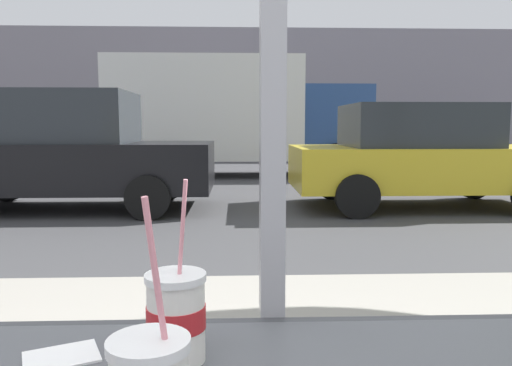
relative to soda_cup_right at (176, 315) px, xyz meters
name	(u,v)px	position (x,y,z in m)	size (l,w,h in m)	color
ground_plane	(241,199)	(0.17, 8.14, -1.01)	(60.00, 60.00, 0.00)	#424244
sidewalk_strip	(251,364)	(0.17, 1.74, -0.96)	(16.00, 2.80, 0.11)	#9E998E
building_facade_far	(239,95)	(0.17, 19.39, 1.53)	(28.00, 1.20, 5.09)	gray
soda_cup_right	(176,315)	(0.00, 0.00, 0.00)	(0.10, 0.10, 0.31)	white
napkin_wrapper	(61,357)	(-0.20, 0.01, -0.08)	(0.12, 0.09, 0.00)	white
parked_car_black	(65,151)	(-2.61, 7.12, -0.09)	(4.51, 2.06, 1.85)	black
parked_car_yellow	(421,155)	(3.08, 7.12, -0.16)	(4.21, 2.06, 1.67)	gold
box_truck	(233,113)	(-0.01, 12.42, 0.64)	(6.70, 2.44, 3.06)	silver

